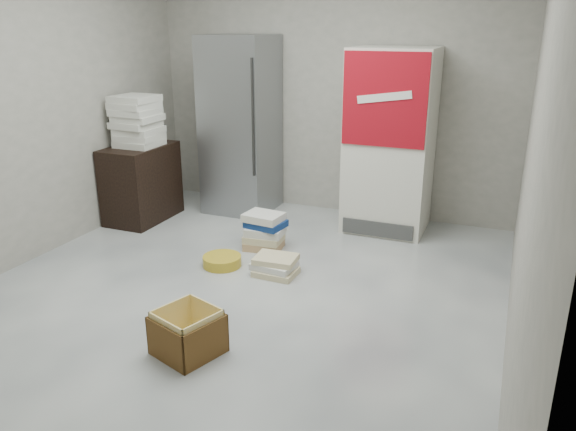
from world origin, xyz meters
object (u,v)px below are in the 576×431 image
Objects in this scene: phonebook_stack_main at (264,231)px; cardboard_box at (188,335)px; wood_shelf at (142,183)px; coke_cooler at (390,141)px; steel_fridge at (241,126)px.

cardboard_box is (0.28, -1.79, -0.05)m from phonebook_stack_main.
phonebook_stack_main is at bearing -9.98° from wood_shelf.
wood_shelf reaches higher than phonebook_stack_main.
phonebook_stack_main is 1.81m from cardboard_box.
coke_cooler is at bearing 47.12° from phonebook_stack_main.
phonebook_stack_main is (0.73, -1.00, -0.78)m from steel_fridge.
steel_fridge reaches higher than phonebook_stack_main.
phonebook_stack_main is (-0.92, -1.00, -0.73)m from coke_cooler.
phonebook_stack_main is at bearing -53.95° from steel_fridge.
steel_fridge reaches higher than wood_shelf.
steel_fridge is 1.65m from coke_cooler.
phonebook_stack_main is at bearing -132.59° from coke_cooler.
steel_fridge is at bearing 125.75° from phonebook_stack_main.
steel_fridge is 4.90× the size of phonebook_stack_main.
wood_shelf is 1.60m from phonebook_stack_main.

